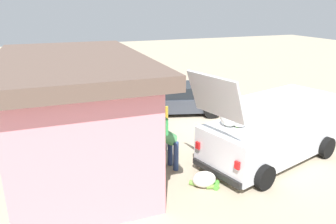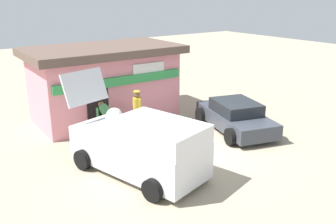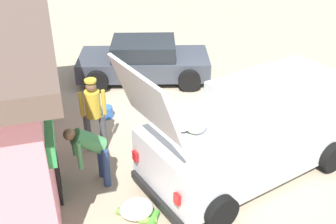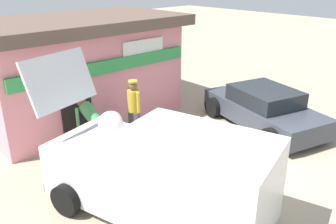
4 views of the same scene
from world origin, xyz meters
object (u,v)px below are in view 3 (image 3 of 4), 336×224
Objects in this scene: delivery_van at (254,130)px; paint_bucket at (107,112)px; customer_bending at (91,148)px; unloaded_banana_pile at (137,210)px; parked_sedan at (144,61)px; vendor_standing at (93,110)px.

delivery_van is 16.13× the size of paint_bucket.
unloaded_banana_pile is (-1.21, -0.60, -0.69)m from customer_bending.
delivery_van is 2.87m from unloaded_banana_pile.
paint_bucket is at bearing -1.74° from unloaded_banana_pile.
vendor_standing is (-3.43, 2.02, 0.42)m from parked_sedan.
paint_bucket is (1.35, -0.47, -0.86)m from vendor_standing.
delivery_van is 5.22m from parked_sedan.
delivery_van reaches higher than paint_bucket.
delivery_van reaches higher than customer_bending.
parked_sedan is (5.11, 1.00, -0.35)m from delivery_van.
parked_sedan is 2.45× the size of vendor_standing.
vendor_standing is at bearing -11.45° from customer_bending.
vendor_standing is at bearing 8.36° from unloaded_banana_pile.
unloaded_banana_pile is at bearing -171.64° from vendor_standing.
parked_sedan is 6.10m from unloaded_banana_pile.
paint_bucket is at bearing -15.59° from customer_bending.
parked_sedan is 2.62m from paint_bucket.
delivery_van is 6.56× the size of unloaded_banana_pile.
vendor_standing is 5.54× the size of paint_bucket.
vendor_standing is at bearing 149.46° from parked_sedan.
delivery_van is at bearing -139.98° from paint_bucket.
unloaded_banana_pile is (-0.74, 2.67, -0.75)m from delivery_van.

